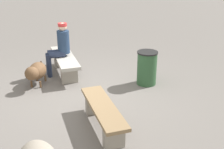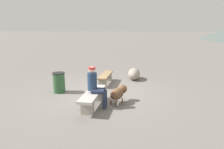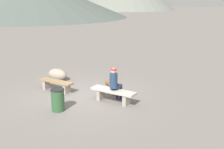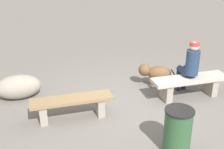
{
  "view_description": "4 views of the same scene",
  "coord_description": "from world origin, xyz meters",
  "px_view_note": "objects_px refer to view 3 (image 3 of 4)",
  "views": [
    {
      "loc": [
        -5.26,
        1.72,
        2.76
      ],
      "look_at": [
        -1.09,
        -0.18,
        0.86
      ],
      "focal_mm": 46.92,
      "sensor_mm": 36.0,
      "label": 1
    },
    {
      "loc": [
        7.15,
        1.08,
        2.43
      ],
      "look_at": [
        0.07,
        0.49,
        0.75
      ],
      "focal_mm": 32.42,
      "sensor_mm": 36.0,
      "label": 2
    },
    {
      "loc": [
        5.45,
        -8.5,
        3.72
      ],
      "look_at": [
        0.88,
        0.78,
        0.79
      ],
      "focal_mm": 44.28,
      "sensor_mm": 36.0,
      "label": 3
    },
    {
      "loc": [
        -2.4,
        -4.7,
        3.0
      ],
      "look_at": [
        -0.33,
        0.48,
        0.61
      ],
      "focal_mm": 46.17,
      "sensor_mm": 36.0,
      "label": 4
    }
  ],
  "objects_px": {
    "trash_bin": "(58,100)",
    "bench_left": "(56,84)",
    "dog": "(112,86)",
    "bench_right": "(113,93)",
    "seated_person": "(115,82)",
    "boulder": "(57,74)"
  },
  "relations": [
    {
      "from": "bench_left",
      "to": "seated_person",
      "type": "distance_m",
      "value": 2.69
    },
    {
      "from": "boulder",
      "to": "bench_left",
      "type": "bearing_deg",
      "value": -54.95
    },
    {
      "from": "bench_left",
      "to": "trash_bin",
      "type": "relative_size",
      "value": 2.09
    },
    {
      "from": "dog",
      "to": "bench_right",
      "type": "bearing_deg",
      "value": 148.36
    },
    {
      "from": "bench_right",
      "to": "boulder",
      "type": "relative_size",
      "value": 1.79
    },
    {
      "from": "seated_person",
      "to": "bench_right",
      "type": "bearing_deg",
      "value": -96.68
    },
    {
      "from": "dog",
      "to": "trash_bin",
      "type": "relative_size",
      "value": 1.02
    },
    {
      "from": "seated_person",
      "to": "trash_bin",
      "type": "bearing_deg",
      "value": -123.6
    },
    {
      "from": "trash_bin",
      "to": "seated_person",
      "type": "bearing_deg",
      "value": 50.16
    },
    {
      "from": "boulder",
      "to": "dog",
      "type": "bearing_deg",
      "value": -10.56
    },
    {
      "from": "seated_person",
      "to": "dog",
      "type": "distance_m",
      "value": 0.89
    },
    {
      "from": "bench_left",
      "to": "seated_person",
      "type": "xyz_separation_m",
      "value": [
        2.65,
        0.0,
        0.43
      ]
    },
    {
      "from": "bench_left",
      "to": "dog",
      "type": "bearing_deg",
      "value": 22.87
    },
    {
      "from": "bench_left",
      "to": "boulder",
      "type": "height_order",
      "value": "boulder"
    },
    {
      "from": "dog",
      "to": "trash_bin",
      "type": "bearing_deg",
      "value": 98.42
    },
    {
      "from": "dog",
      "to": "trash_bin",
      "type": "height_order",
      "value": "trash_bin"
    },
    {
      "from": "bench_left",
      "to": "seated_person",
      "type": "bearing_deg",
      "value": 5.93
    },
    {
      "from": "trash_bin",
      "to": "bench_left",
      "type": "bearing_deg",
      "value": 128.94
    },
    {
      "from": "bench_left",
      "to": "bench_right",
      "type": "bearing_deg",
      "value": 3.84
    },
    {
      "from": "bench_right",
      "to": "dog",
      "type": "relative_size",
      "value": 2.24
    },
    {
      "from": "dog",
      "to": "boulder",
      "type": "xyz_separation_m",
      "value": [
        -3.1,
        0.58,
        -0.08
      ]
    },
    {
      "from": "bench_right",
      "to": "trash_bin",
      "type": "bearing_deg",
      "value": -125.23
    }
  ]
}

